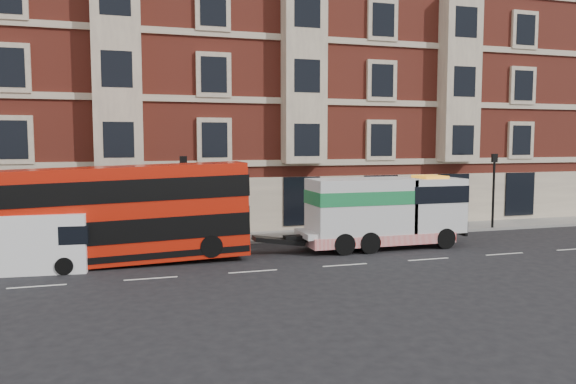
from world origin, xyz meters
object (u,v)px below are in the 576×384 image
Objects in this scene: double_decker_bus at (125,212)px; pedestrian at (163,228)px; tow_truck at (382,211)px; box_van at (29,243)px.

double_decker_bus is 6.57× the size of pedestrian.
tow_truck is 1.76× the size of box_van.
double_decker_bus is at bearing 180.00° from tow_truck.
double_decker_bus is 1.25× the size of tow_truck.
tow_truck is 5.26× the size of pedestrian.
double_decker_bus reaches higher than pedestrian.
double_decker_bus is 12.06m from tow_truck.
double_decker_bus is 4.07m from pedestrian.
pedestrian is (-10.22, 3.40, -0.89)m from tow_truck.
pedestrian is at bearing 61.64° from double_decker_bus.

